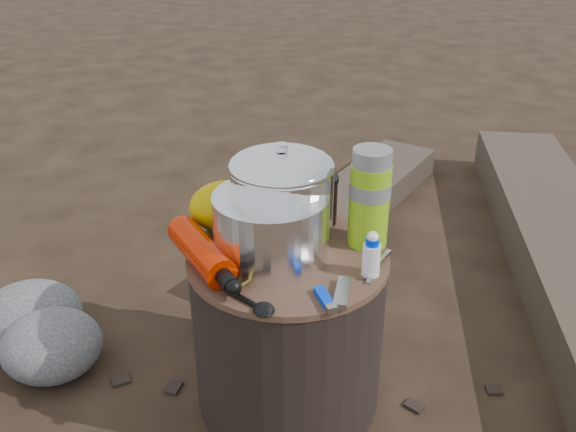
{
  "coord_description": "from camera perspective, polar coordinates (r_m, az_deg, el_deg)",
  "views": [
    {
      "loc": [
        -0.17,
        -1.09,
        1.07
      ],
      "look_at": [
        0.0,
        0.0,
        0.48
      ],
      "focal_mm": 38.65,
      "sensor_mm": 36.0,
      "label": 1
    }
  ],
  "objects": [
    {
      "name": "stump",
      "position": [
        1.41,
        -0.0,
        -10.35
      ],
      "size": [
        0.42,
        0.42,
        0.39
      ],
      "primitive_type": "cylinder",
      "color": "black",
      "rests_on": "ground"
    },
    {
      "name": "multitool",
      "position": [
        1.18,
        5.03,
        -7.06
      ],
      "size": [
        0.06,
        0.1,
        0.01
      ],
      "primitive_type": "cube",
      "rotation": [
        0.0,
        0.0,
        -0.35
      ],
      "color": "#AFB0B5",
      "rests_on": "stump"
    },
    {
      "name": "food_pouch",
      "position": [
        1.42,
        -0.21,
        2.51
      ],
      "size": [
        0.11,
        0.03,
        0.14
      ],
      "primitive_type": "cube",
      "rotation": [
        0.0,
        0.0,
        -0.07
      ],
      "color": "#110F47",
      "rests_on": "stump"
    },
    {
      "name": "camping_pot",
      "position": [
        1.29,
        -0.58,
        1.67
      ],
      "size": [
        0.22,
        0.22,
        0.22
      ],
      "primitive_type": "cylinder",
      "color": "white",
      "rests_on": "stump"
    },
    {
      "name": "travel_mug",
      "position": [
        1.4,
        3.02,
        1.49
      ],
      "size": [
        0.07,
        0.07,
        0.11
      ],
      "primitive_type": "cylinder",
      "color": "black",
      "rests_on": "stump"
    },
    {
      "name": "squeeze_bottle",
      "position": [
        1.22,
        7.68,
        -3.66
      ],
      "size": [
        0.04,
        0.04,
        0.08
      ],
      "primitive_type": "cylinder",
      "color": "white",
      "rests_on": "stump"
    },
    {
      "name": "lighter",
      "position": [
        1.16,
        3.32,
        -7.44
      ],
      "size": [
        0.03,
        0.08,
        0.01
      ],
      "primitive_type": "cube",
      "rotation": [
        0.0,
        0.0,
        0.15
      ],
      "color": "#0034F4",
      "rests_on": "stump"
    },
    {
      "name": "stuff_sack",
      "position": [
        1.38,
        -5.69,
        0.9
      ],
      "size": [
        0.16,
        0.13,
        0.11
      ],
      "primitive_type": "ellipsoid",
      "color": "#C7A500",
      "rests_on": "stump"
    },
    {
      "name": "pot_grabber",
      "position": [
        1.26,
        7.81,
        -4.59
      ],
      "size": [
        0.09,
        0.12,
        0.01
      ],
      "primitive_type": null,
      "rotation": [
        0.0,
        0.0,
        -0.59
      ],
      "color": "#AFB0B5",
      "rests_on": "stump"
    },
    {
      "name": "ground",
      "position": [
        1.54,
        -0.0,
        -16.04
      ],
      "size": [
        60.0,
        60.0,
        0.0
      ],
      "primitive_type": "plane",
      "color": "#2E2117",
      "rests_on": "ground"
    },
    {
      "name": "spork",
      "position": [
        1.17,
        -4.77,
        -7.19
      ],
      "size": [
        0.12,
        0.14,
        0.01
      ],
      "primitive_type": null,
      "rotation": [
        0.0,
        0.0,
        0.68
      ],
      "color": "black",
      "rests_on": "stump"
    },
    {
      "name": "log_main",
      "position": [
        2.06,
        24.45,
        -3.59
      ],
      "size": [
        0.79,
        1.81,
        0.15
      ],
      "primitive_type": "cube",
      "rotation": [
        0.0,
        0.0,
        -0.28
      ],
      "color": "#40342A",
      "rests_on": "ground"
    },
    {
      "name": "fuel_bottle",
      "position": [
        1.26,
        -7.96,
        -3.26
      ],
      "size": [
        0.16,
        0.27,
        0.06
      ],
      "primitive_type": null,
      "rotation": [
        0.0,
        0.0,
        0.37
      ],
      "color": "red",
      "rests_on": "stump"
    },
    {
      "name": "log_small",
      "position": [
        2.21,
        4.85,
        0.43
      ],
      "size": [
        0.99,
        1.07,
        0.1
      ],
      "primitive_type": "cube",
      "rotation": [
        0.0,
        0.0,
        -0.73
      ],
      "color": "#40342A",
      "rests_on": "ground"
    },
    {
      "name": "foil_windscreen",
      "position": [
        1.25,
        -1.61,
        -1.04
      ],
      "size": [
        0.23,
        0.23,
        0.14
      ],
      "primitive_type": "cylinder",
      "color": "white",
      "rests_on": "stump"
    },
    {
      "name": "thermos",
      "position": [
        1.3,
        7.51,
        1.64
      ],
      "size": [
        0.09,
        0.09,
        0.21
      ],
      "primitive_type": "cylinder",
      "color": "#82BD16",
      "rests_on": "stump"
    }
  ]
}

